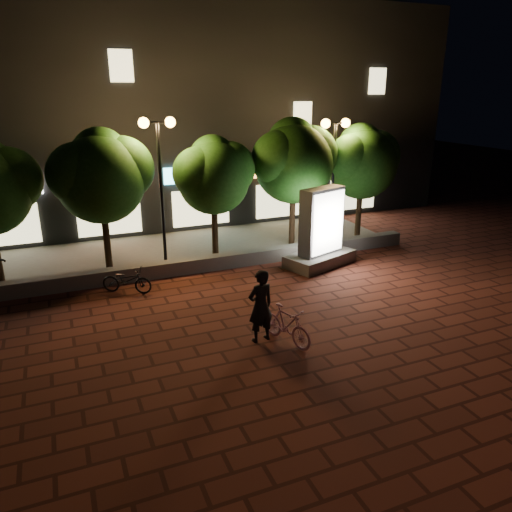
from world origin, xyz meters
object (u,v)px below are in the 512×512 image
street_lamp_left (159,154)px  tree_far_right (363,159)px  tree_mid (214,173)px  ad_kiosk (321,234)px  rider (261,306)px  scooter_pink (287,325)px  tree_left (101,173)px  scooter_parked (127,280)px  tree_right (294,159)px  street_lamp_right (334,149)px

street_lamp_left → tree_far_right: bearing=1.8°
tree_mid → ad_kiosk: (3.19, -2.50, -2.06)m
tree_far_right → rider: 10.57m
scooter_pink → rider: (-0.56, 0.36, 0.47)m
tree_left → tree_mid: size_ratio=1.09×
tree_left → tree_mid: (4.00, -0.00, -0.23)m
tree_mid → scooter_parked: 5.30m
tree_left → scooter_pink: tree_left is taller
tree_right → rider: tree_right is taller
tree_mid → scooter_pink: bearing=-94.1°
tree_right → tree_far_right: size_ratio=1.06×
tree_far_right → ad_kiosk: size_ratio=1.62×
tree_mid → tree_right: size_ratio=0.89×
street_lamp_right → tree_right: bearing=170.9°
tree_mid → scooter_pink: 7.82m
tree_mid → rider: bearing=-98.9°
tree_far_right → street_lamp_right: street_lamp_right is taller
scooter_pink → rider: 0.82m
street_lamp_right → scooter_pink: street_lamp_right is taller
tree_right → street_lamp_left: bearing=-177.2°
tree_left → street_lamp_left: bearing=-7.7°
rider → scooter_parked: 5.27m
street_lamp_left → street_lamp_right: size_ratio=1.04×
scooter_pink → scooter_parked: bearing=104.4°
tree_far_right → scooter_parked: bearing=-166.5°
street_lamp_left → street_lamp_right: (7.00, 0.00, -0.13)m
tree_right → scooter_parked: (-7.08, -2.46, -3.14)m
tree_left → street_lamp_left: 2.05m
tree_mid → ad_kiosk: tree_mid is taller
tree_mid → street_lamp_right: (4.95, -0.26, 0.68)m
tree_far_right → scooter_pink: bearing=-133.8°
tree_left → scooter_parked: size_ratio=3.02×
tree_far_right → ad_kiosk: bearing=-142.9°
tree_far_right → street_lamp_right: 1.66m
rider → tree_left: bearing=-76.8°
tree_right → scooter_pink: (-3.82, -7.31, -3.07)m
tree_right → street_lamp_left: street_lamp_left is taller
tree_far_right → scooter_pink: tree_far_right is taller
tree_mid → scooter_pink: tree_mid is taller
tree_mid → scooter_parked: bearing=-146.9°
tree_left → rider: (2.91, -6.96, -2.47)m
street_lamp_right → rider: bearing=-132.0°
tree_right → ad_kiosk: (-0.12, -2.50, -2.41)m
tree_left → tree_mid: 4.00m
street_lamp_right → ad_kiosk: bearing=-128.1°
scooter_pink → street_lamp_right: bearing=32.7°
street_lamp_left → scooter_parked: 4.56m
ad_kiosk → rider: bearing=-133.8°
tree_mid → tree_left: bearing=180.0°
tree_mid → street_lamp_left: 2.22m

